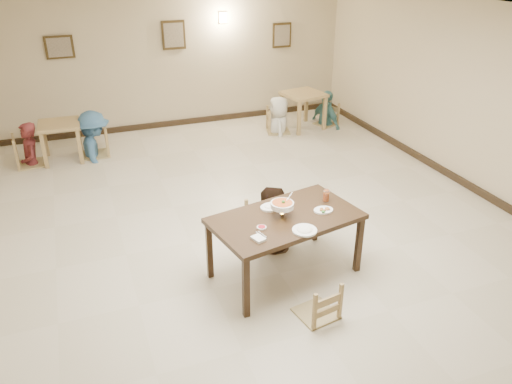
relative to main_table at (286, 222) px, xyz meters
name	(u,v)px	position (x,y,z in m)	size (l,w,h in m)	color
floor	(250,231)	(-0.05, 1.13, -0.75)	(10.00, 10.00, 0.00)	beige
ceiling	(248,15)	(-0.05, 1.13, 2.25)	(10.00, 10.00, 0.00)	silver
wall_back	(170,59)	(-0.05, 6.13, 0.75)	(10.00, 10.00, 0.00)	#C5B390
wall_right	(487,103)	(3.95, 1.13, 0.75)	(10.00, 10.00, 0.00)	#C5B390
baseboard_back	(176,123)	(-0.05, 6.10, -0.69)	(8.00, 0.06, 0.12)	black
baseboard_right	(468,185)	(3.92, 1.13, -0.69)	(0.06, 10.00, 0.12)	black
picture_a	(59,47)	(-2.25, 6.08, 1.15)	(0.55, 0.04, 0.45)	#332511
picture_b	(174,35)	(0.05, 6.08, 1.25)	(0.50, 0.04, 0.60)	#332511
picture_c	(282,35)	(2.55, 6.08, 1.10)	(0.45, 0.04, 0.55)	#332511
wall_sconce	(223,18)	(1.15, 6.09, 1.55)	(0.16, 0.05, 0.22)	#FFD88C
main_table	(286,222)	(0.00, 0.00, 0.00)	(1.93, 1.32, 0.83)	#332112
chair_far	(264,207)	(0.06, 0.84, -0.24)	(0.48, 0.48, 1.03)	tan
chair_near	(318,282)	(0.03, -0.85, -0.30)	(0.42, 0.42, 0.90)	tan
main_diner	(269,188)	(0.07, 0.71, 0.12)	(0.84, 0.66, 1.73)	gray
curry_warmer	(282,205)	(-0.04, 0.03, 0.23)	(0.31, 0.28, 0.25)	silver
rice_plate_far	(272,207)	(-0.07, 0.26, 0.10)	(0.30, 0.30, 0.07)	white
rice_plate_near	(305,230)	(0.06, -0.39, 0.10)	(0.29, 0.29, 0.07)	white
fried_plate	(323,210)	(0.48, -0.04, 0.10)	(0.25, 0.25, 0.05)	white
chili_dish	(262,227)	(-0.37, -0.15, 0.09)	(0.11, 0.11, 0.02)	white
napkin_cutlery	(259,238)	(-0.49, -0.37, 0.10)	(0.18, 0.24, 0.03)	white
drink_glass	(326,196)	(0.64, 0.19, 0.15)	(0.08, 0.08, 0.15)	white
bg_table_left	(60,130)	(-2.49, 4.88, -0.14)	(0.76, 0.76, 0.74)	#A38657
bg_table_right	(303,99)	(2.59, 4.92, -0.08)	(0.94, 0.94, 0.81)	#A38657
bg_chair_ll	(27,137)	(-3.08, 4.85, -0.20)	(0.51, 0.51, 1.10)	tan
bg_chair_lr	(92,129)	(-1.91, 4.91, -0.20)	(0.51, 0.51, 1.09)	tan
bg_chair_rl	(279,109)	(1.98, 4.87, -0.23)	(0.48, 0.48, 1.03)	tan
bg_chair_rr	(327,105)	(3.20, 4.94, -0.28)	(0.44, 0.44, 0.94)	tan
bg_diner_a	(24,123)	(-3.08, 4.85, 0.07)	(0.59, 0.39, 1.63)	maroon
bg_diner_b	(90,112)	(-1.91, 4.91, 0.14)	(1.15, 0.66, 1.77)	#3C668A
bg_diner_c	(279,97)	(1.98, 4.87, 0.04)	(0.77, 0.50, 1.58)	silver
bg_diner_d	(328,91)	(3.20, 4.94, 0.04)	(0.92, 0.38, 1.57)	teal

